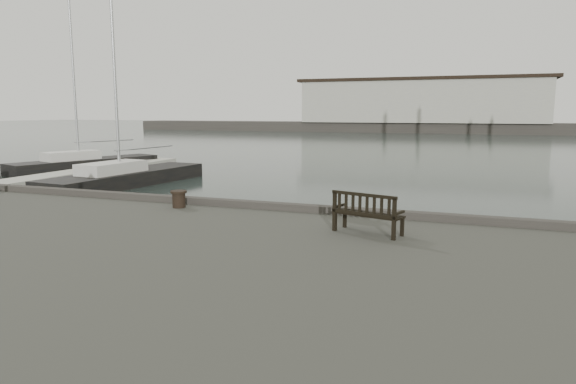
% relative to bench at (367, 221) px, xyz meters
% --- Properties ---
extents(ground, '(400.00, 400.00, 0.00)m').
position_rel_bench_xyz_m(ground, '(-0.98, 1.98, -1.83)').
color(ground, black).
rests_on(ground, ground).
extents(pontoon, '(2.00, 24.00, 0.50)m').
position_rel_bench_xyz_m(pontoon, '(-20.98, 11.98, -1.58)').
color(pontoon, '#A6A69A').
rests_on(pontoon, ground).
extents(breakwater, '(140.00, 9.50, 12.20)m').
position_rel_bench_xyz_m(breakwater, '(-5.54, 93.98, 2.47)').
color(breakwater, '#383530').
rests_on(breakwater, ground).
extents(bench, '(1.56, 0.90, 0.85)m').
position_rel_bench_xyz_m(bench, '(0.00, 0.00, 0.00)').
color(bench, black).
rests_on(bench, quay).
extents(bollard_left, '(0.56, 0.56, 0.45)m').
position_rel_bench_xyz_m(bollard_left, '(-5.33, 1.20, -0.05)').
color(bollard_left, black).
rests_on(bollard_left, quay).
extents(yacht_b, '(5.51, 10.70, 13.82)m').
position_rel_bench_xyz_m(yacht_b, '(-23.81, 18.41, -1.58)').
color(yacht_b, black).
rests_on(yacht_b, ground).
extents(yacht_c, '(3.59, 10.97, 14.33)m').
position_rel_bench_xyz_m(yacht_c, '(-16.30, 13.17, -1.59)').
color(yacht_c, black).
rests_on(yacht_c, ground).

